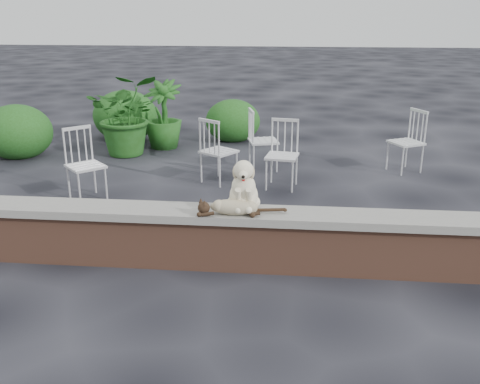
# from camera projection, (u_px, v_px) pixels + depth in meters

# --- Properties ---
(ground) EXTENTS (60.00, 60.00, 0.00)m
(ground) POSITION_uv_depth(u_px,v_px,m) (238.00, 266.00, 5.30)
(ground) COLOR black
(ground) RESTS_ON ground
(brick_wall) EXTENTS (6.00, 0.30, 0.50)m
(brick_wall) POSITION_uv_depth(u_px,v_px,m) (238.00, 243.00, 5.22)
(brick_wall) COLOR brown
(brick_wall) RESTS_ON ground
(capstone) EXTENTS (6.20, 0.40, 0.08)m
(capstone) POSITION_uv_depth(u_px,v_px,m) (237.00, 215.00, 5.12)
(capstone) COLOR slate
(capstone) RESTS_ON brick_wall
(dog) EXTENTS (0.37, 0.47, 0.52)m
(dog) POSITION_uv_depth(u_px,v_px,m) (244.00, 183.00, 5.07)
(dog) COLOR beige
(dog) RESTS_ON capstone
(cat) EXTENTS (0.99, 0.31, 0.17)m
(cat) POSITION_uv_depth(u_px,v_px,m) (234.00, 206.00, 4.99)
(cat) COLOR tan
(cat) RESTS_ON capstone
(chair_e) EXTENTS (0.68, 0.68, 0.94)m
(chair_e) POSITION_uv_depth(u_px,v_px,m) (263.00, 140.00, 8.27)
(chair_e) COLOR silver
(chair_e) RESTS_ON ground
(chair_b) EXTENTS (0.64, 0.64, 0.94)m
(chair_b) POSITION_uv_depth(u_px,v_px,m) (282.00, 155.00, 7.44)
(chair_b) COLOR silver
(chair_b) RESTS_ON ground
(chair_d) EXTENTS (0.76, 0.76, 0.94)m
(chair_d) POSITION_uv_depth(u_px,v_px,m) (406.00, 141.00, 8.18)
(chair_d) COLOR silver
(chair_d) RESTS_ON ground
(chair_c) EXTENTS (0.78, 0.78, 0.94)m
(chair_c) POSITION_uv_depth(u_px,v_px,m) (219.00, 150.00, 7.68)
(chair_c) COLOR silver
(chair_c) RESTS_ON ground
(chair_a) EXTENTS (0.79, 0.79, 0.94)m
(chair_a) POSITION_uv_depth(u_px,v_px,m) (86.00, 165.00, 6.98)
(chair_a) COLOR silver
(chair_a) RESTS_ON ground
(potted_plant_a) EXTENTS (1.47, 1.35, 1.37)m
(potted_plant_a) POSITION_uv_depth(u_px,v_px,m) (127.00, 114.00, 9.07)
(potted_plant_a) COLOR #1E4A15
(potted_plant_a) RESTS_ON ground
(potted_plant_b) EXTENTS (0.79, 0.79, 1.19)m
(potted_plant_b) POSITION_uv_depth(u_px,v_px,m) (163.00, 114.00, 9.53)
(potted_plant_b) COLOR #1E4A15
(potted_plant_b) RESTS_ON ground
(shrubbery) EXTENTS (4.55, 2.55, 0.96)m
(shrubbery) POSITION_uv_depth(u_px,v_px,m) (117.00, 122.00, 9.80)
(shrubbery) COLOR #1E4A15
(shrubbery) RESTS_ON ground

